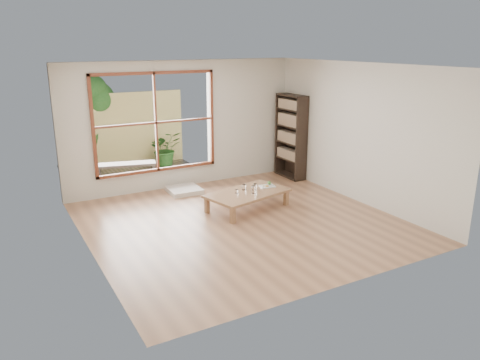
% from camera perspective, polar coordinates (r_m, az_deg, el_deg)
% --- Properties ---
extents(ground, '(5.00, 5.00, 0.00)m').
position_cam_1_polar(ground, '(7.99, 0.18, -5.15)').
color(ground, '#AD7B56').
rests_on(ground, ground).
extents(low_table, '(1.64, 1.16, 0.33)m').
position_cam_1_polar(low_table, '(8.51, 0.92, -1.71)').
color(low_table, '#A0704D').
rests_on(low_table, ground).
extents(floor_cushion, '(0.65, 0.65, 0.09)m').
position_cam_1_polar(floor_cushion, '(9.59, -6.83, -1.22)').
color(floor_cushion, white).
rests_on(floor_cushion, ground).
extents(bookshelf, '(0.30, 0.83, 1.85)m').
position_cam_1_polar(bookshelf, '(10.48, 6.23, 5.29)').
color(bookshelf, black).
rests_on(bookshelf, ground).
extents(glass_tall, '(0.07, 0.07, 0.14)m').
position_cam_1_polar(glass_tall, '(8.41, 1.64, -1.17)').
color(glass_tall, silver).
rests_on(glass_tall, low_table).
extents(glass_mid, '(0.07, 0.07, 0.11)m').
position_cam_1_polar(glass_mid, '(8.63, 1.84, -0.82)').
color(glass_mid, silver).
rests_on(glass_mid, low_table).
extents(glass_short, '(0.08, 0.08, 0.10)m').
position_cam_1_polar(glass_short, '(8.61, 0.50, -0.88)').
color(glass_short, silver).
rests_on(glass_short, low_table).
extents(glass_small, '(0.06, 0.06, 0.07)m').
position_cam_1_polar(glass_small, '(8.42, -0.41, -1.39)').
color(glass_small, silver).
rests_on(glass_small, low_table).
extents(food_tray, '(0.31, 0.24, 0.09)m').
position_cam_1_polar(food_tray, '(8.82, 3.38, -0.67)').
color(food_tray, white).
rests_on(food_tray, low_table).
extents(deck, '(2.80, 2.00, 0.05)m').
position_cam_1_polar(deck, '(10.89, -11.85, 0.45)').
color(deck, '#392F29').
rests_on(deck, ground).
extents(garden_bench, '(1.29, 0.66, 0.39)m').
position_cam_1_polar(garden_bench, '(10.45, -13.66, 1.69)').
color(garden_bench, black).
rests_on(garden_bench, deck).
extents(bamboo_fence, '(2.80, 0.06, 1.80)m').
position_cam_1_polar(bamboo_fence, '(11.62, -13.63, 5.91)').
color(bamboo_fence, '#DDC671').
rests_on(bamboo_fence, ground).
extents(shrub_right, '(0.78, 0.68, 0.84)m').
position_cam_1_polar(shrub_right, '(11.57, -9.09, 3.82)').
color(shrub_right, '#2E551F').
rests_on(shrub_right, deck).
extents(shrub_left, '(0.61, 0.55, 0.92)m').
position_cam_1_polar(shrub_left, '(11.25, -17.76, 3.07)').
color(shrub_left, '#2E551F').
rests_on(shrub_left, deck).
extents(garden_tree, '(1.04, 0.85, 2.22)m').
position_cam_1_polar(garden_tree, '(11.65, -17.53, 9.25)').
color(garden_tree, '#4C3D2D').
rests_on(garden_tree, ground).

